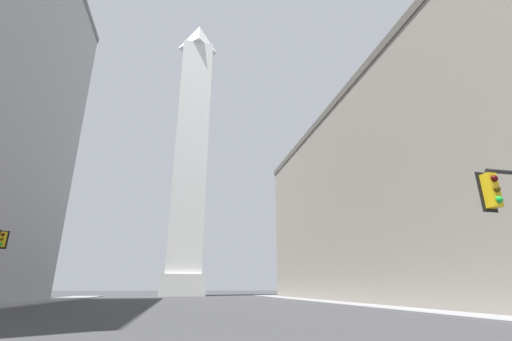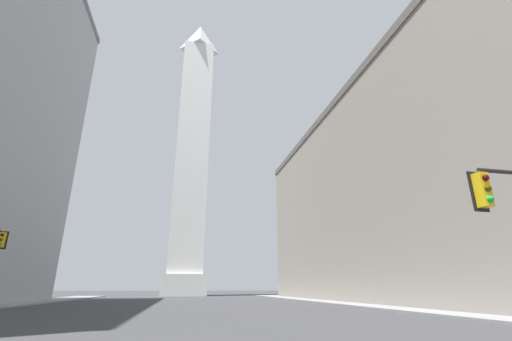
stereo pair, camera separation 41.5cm
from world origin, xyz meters
name	(u,v)px [view 1 (the left image)]	position (x,y,z in m)	size (l,w,h in m)	color
sidewalk_right	(385,306)	(16.63, 25.89, 0.07)	(5.00, 86.29, 0.15)	gray
building_right	(442,198)	(30.47, 32.94, 12.05)	(27.47, 56.83, 24.09)	gray
obelisk	(192,147)	(0.00, 71.91, 32.33)	(8.85, 8.85, 66.76)	silver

